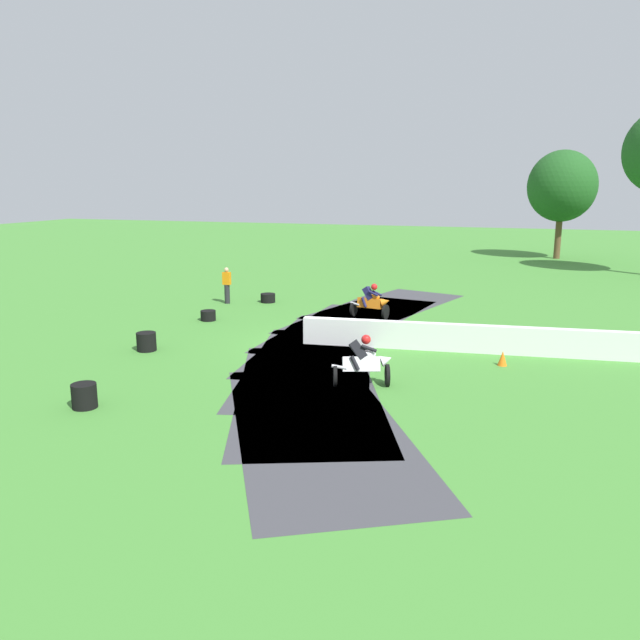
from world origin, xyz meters
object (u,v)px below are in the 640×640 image
motorcycle_lead_orange (372,302)px  tire_stack_mid_b (146,342)px  motorcycle_chase_white (364,362)px  tire_stack_mid_a (208,316)px  tire_stack_near (268,298)px  tire_stack_far (84,396)px  track_marshal (227,285)px  traffic_cone (503,358)px

motorcycle_lead_orange → tire_stack_mid_b: (-5.70, -7.25, -0.36)m
motorcycle_lead_orange → motorcycle_chase_white: motorcycle_lead_orange is taller
tire_stack_mid_b → motorcycle_lead_orange: bearing=51.8°
motorcycle_chase_white → tire_stack_mid_a: 9.79m
motorcycle_lead_orange → motorcycle_chase_white: bearing=-77.6°
motorcycle_chase_white → tire_stack_mid_a: size_ratio=2.81×
motorcycle_lead_orange → tire_stack_mid_a: (-6.00, -2.55, -0.46)m
tire_stack_near → tire_stack_far: tire_stack_far is taller
tire_stack_mid_b → track_marshal: track_marshal is taller
motorcycle_chase_white → tire_stack_near: (-7.12, 10.17, -0.43)m
motorcycle_lead_orange → traffic_cone: bearing=-45.3°
tire_stack_mid_a → track_marshal: 3.67m
tire_stack_far → traffic_cone: (9.42, 6.91, -0.08)m
tire_stack_near → tire_stack_mid_a: bearing=-99.5°
motorcycle_lead_orange → tire_stack_near: (-5.27, 1.76, -0.46)m
tire_stack_mid_b → traffic_cone: tire_stack_mid_b is taller
motorcycle_chase_white → traffic_cone: size_ratio=3.80×
tire_stack_mid_a → track_marshal: size_ratio=0.37×
motorcycle_chase_white → tire_stack_far: bearing=-146.9°
tire_stack_near → traffic_cone: traffic_cone is taller
motorcycle_lead_orange → track_marshal: track_marshal is taller
motorcycle_chase_white → track_marshal: 12.81m
motorcycle_lead_orange → tire_stack_far: 12.96m
tire_stack_near → tire_stack_mid_b: 9.03m
tire_stack_far → motorcycle_lead_orange: bearing=71.5°
motorcycle_lead_orange → tire_stack_near: size_ratio=2.59×
tire_stack_far → traffic_cone: size_ratio=1.36×
tire_stack_far → track_marshal: track_marshal is taller
motorcycle_lead_orange → tire_stack_mid_b: 9.23m
traffic_cone → tire_stack_near: bearing=146.0°
tire_stack_mid_a → traffic_cone: size_ratio=1.35×
tire_stack_mid_b → tire_stack_mid_a: bearing=93.6°
traffic_cone → track_marshal: bearing=152.7°
motorcycle_lead_orange → traffic_cone: motorcycle_lead_orange is taller
motorcycle_lead_orange → tire_stack_near: 5.58m
tire_stack_mid_b → track_marshal: size_ratio=0.38×
tire_stack_mid_a → tire_stack_mid_b: size_ratio=0.95×
tire_stack_near → tire_stack_mid_a: 4.37m
tire_stack_near → tire_stack_far: bearing=-85.2°
motorcycle_chase_white → tire_stack_far: (-5.95, -3.88, -0.33)m
track_marshal → tire_stack_mid_a: bearing=-75.3°
motorcycle_chase_white → tire_stack_near: motorcycle_chase_white is taller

